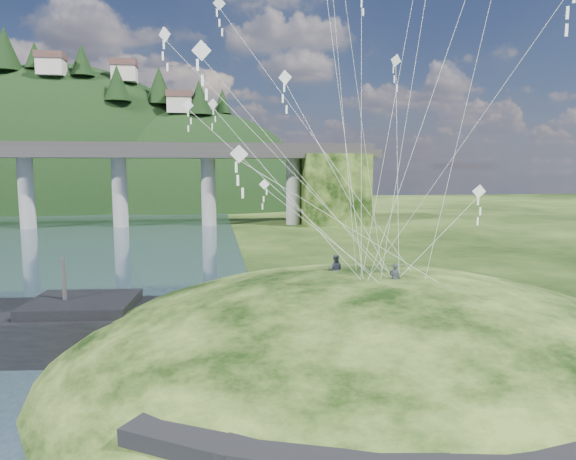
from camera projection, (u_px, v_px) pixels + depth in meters
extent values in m
plane|color=black|center=(225.00, 390.00, 24.88)|extent=(320.00, 320.00, 0.00)
ellipsoid|color=black|center=(371.00, 391.00, 28.20)|extent=(36.00, 32.00, 13.00)
cube|color=black|center=(184.00, 439.00, 16.56)|extent=(4.32, 3.62, 0.71)
cube|color=black|center=(282.00, 458.00, 15.37)|extent=(4.10, 2.97, 0.61)
cylinder|color=gray|center=(26.00, 191.00, 88.11)|extent=(2.60, 2.60, 13.00)
cylinder|color=gray|center=(120.00, 191.00, 90.37)|extent=(2.60, 2.60, 13.00)
cylinder|color=gray|center=(209.00, 190.00, 92.64)|extent=(2.60, 2.60, 13.00)
cylinder|color=gray|center=(293.00, 189.00, 94.91)|extent=(2.60, 2.60, 13.00)
cube|color=black|center=(333.00, 189.00, 96.00)|extent=(12.00, 11.00, 13.00)
ellipsoid|color=black|center=(70.00, 227.00, 143.45)|extent=(96.00, 68.00, 88.00)
ellipsoid|color=black|center=(196.00, 242.00, 141.21)|extent=(76.00, 56.00, 72.00)
cone|color=black|center=(5.00, 49.00, 125.25)|extent=(8.01, 8.01, 10.54)
cone|color=black|center=(35.00, 55.00, 125.89)|extent=(4.97, 4.97, 6.54)
cone|color=black|center=(82.00, 60.00, 125.73)|extent=(5.83, 5.83, 7.67)
cone|color=black|center=(117.00, 83.00, 122.93)|extent=(6.47, 6.47, 8.51)
cone|color=black|center=(159.00, 86.00, 130.97)|extent=(7.13, 7.13, 9.38)
cone|color=black|center=(199.00, 97.00, 128.00)|extent=(6.56, 6.56, 8.63)
cone|color=black|center=(222.00, 101.00, 134.38)|extent=(4.88, 4.88, 6.42)
cube|color=beige|center=(51.00, 68.00, 123.06)|extent=(6.00, 5.00, 4.00)
cube|color=#53342F|center=(51.00, 56.00, 122.72)|extent=(6.40, 5.40, 1.60)
cube|color=beige|center=(125.00, 74.00, 131.30)|extent=(6.00, 5.00, 4.00)
cube|color=#53342F|center=(124.00, 63.00, 130.96)|extent=(6.40, 5.40, 1.60)
cube|color=beige|center=(180.00, 106.00, 128.48)|extent=(6.00, 5.00, 4.00)
cube|color=#53342F|center=(179.00, 94.00, 128.15)|extent=(6.40, 5.40, 1.60)
cube|color=black|center=(82.00, 304.00, 29.73)|extent=(6.26, 5.38, 0.59)
cylinder|color=#2D2B2B|center=(64.00, 283.00, 29.52)|extent=(0.23, 0.23, 2.93)
cube|color=#341F15|center=(187.00, 343.00, 30.22)|extent=(12.98, 3.72, 0.32)
cylinder|color=#341F15|center=(87.00, 356.00, 28.73)|extent=(0.27, 0.27, 0.92)
cylinder|color=#341F15|center=(138.00, 351.00, 29.49)|extent=(0.27, 0.27, 0.92)
cylinder|color=#341F15|center=(187.00, 347.00, 30.25)|extent=(0.27, 0.27, 0.92)
cylinder|color=#341F15|center=(233.00, 342.00, 31.01)|extent=(0.27, 0.27, 0.92)
cylinder|color=#341F15|center=(277.00, 338.00, 31.77)|extent=(0.27, 0.27, 0.92)
imported|color=#292D37|center=(395.00, 264.00, 26.54)|extent=(0.67, 0.56, 1.55)
imported|color=#292D37|center=(335.00, 254.00, 29.00)|extent=(1.02, 0.90, 1.77)
cube|color=white|center=(219.00, 3.00, 30.96)|extent=(0.77, 0.29, 0.75)
cube|color=white|center=(219.00, 13.00, 31.02)|extent=(0.10, 0.04, 0.45)
cube|color=white|center=(220.00, 22.00, 31.09)|extent=(0.10, 0.04, 0.45)
cube|color=white|center=(220.00, 32.00, 31.16)|extent=(0.10, 0.04, 0.45)
cube|color=white|center=(396.00, 61.00, 29.09)|extent=(0.68, 0.26, 0.69)
cube|color=white|center=(396.00, 70.00, 29.15)|extent=(0.08, 0.07, 0.41)
cube|color=white|center=(395.00, 79.00, 29.22)|extent=(0.08, 0.07, 0.41)
cube|color=white|center=(395.00, 88.00, 29.28)|extent=(0.08, 0.07, 0.41)
cube|color=white|center=(165.00, 35.00, 27.75)|extent=(0.67, 0.49, 0.78)
cube|color=white|center=(165.00, 45.00, 27.82)|extent=(0.10, 0.06, 0.46)
cube|color=white|center=(165.00, 56.00, 27.89)|extent=(0.10, 0.06, 0.46)
cube|color=white|center=(166.00, 67.00, 27.96)|extent=(0.10, 0.06, 0.46)
cube|color=white|center=(285.00, 77.00, 27.82)|extent=(0.68, 0.47, 0.78)
cube|color=white|center=(285.00, 88.00, 27.89)|extent=(0.10, 0.06, 0.46)
cube|color=white|center=(285.00, 99.00, 27.96)|extent=(0.10, 0.06, 0.46)
cube|color=white|center=(285.00, 109.00, 28.03)|extent=(0.10, 0.06, 0.46)
cube|color=white|center=(201.00, 50.00, 18.58)|extent=(0.72, 0.19, 0.72)
cube|color=white|center=(202.00, 65.00, 18.65)|extent=(0.09, 0.02, 0.42)
cube|color=white|center=(202.00, 80.00, 18.71)|extent=(0.09, 0.02, 0.42)
cube|color=white|center=(202.00, 94.00, 18.78)|extent=(0.09, 0.02, 0.42)
cube|color=white|center=(239.00, 154.00, 21.70)|extent=(0.78, 0.25, 0.76)
cube|color=white|center=(239.00, 167.00, 21.77)|extent=(0.10, 0.03, 0.45)
cube|color=white|center=(239.00, 180.00, 21.84)|extent=(0.10, 0.03, 0.45)
cube|color=white|center=(239.00, 193.00, 21.91)|extent=(0.10, 0.03, 0.45)
cube|color=white|center=(213.00, 104.00, 33.18)|extent=(0.64, 0.30, 0.67)
cube|color=white|center=(213.00, 111.00, 33.24)|extent=(0.08, 0.07, 0.39)
cube|color=white|center=(213.00, 119.00, 33.30)|extent=(0.08, 0.07, 0.39)
cube|color=white|center=(213.00, 127.00, 33.36)|extent=(0.08, 0.07, 0.39)
cube|color=white|center=(188.00, 105.00, 32.62)|extent=(0.69, 0.18, 0.68)
cube|color=white|center=(188.00, 113.00, 32.68)|extent=(0.09, 0.03, 0.40)
cube|color=white|center=(188.00, 121.00, 32.74)|extent=(0.09, 0.03, 0.40)
cube|color=white|center=(189.00, 129.00, 32.80)|extent=(0.09, 0.03, 0.40)
cube|color=white|center=(361.00, 3.00, 27.83)|extent=(0.08, 0.06, 0.39)
cube|color=white|center=(361.00, 12.00, 27.89)|extent=(0.08, 0.06, 0.39)
cube|color=white|center=(570.00, 14.00, 19.72)|extent=(0.10, 0.07, 0.48)
cube|color=white|center=(569.00, 29.00, 19.79)|extent=(0.10, 0.07, 0.48)
cube|color=white|center=(264.00, 184.00, 32.77)|extent=(0.65, 0.19, 0.66)
cube|color=white|center=(264.00, 192.00, 32.83)|extent=(0.09, 0.02, 0.38)
cube|color=white|center=(264.00, 199.00, 32.89)|extent=(0.09, 0.02, 0.38)
cube|color=white|center=(264.00, 206.00, 32.94)|extent=(0.09, 0.02, 0.38)
cube|color=white|center=(479.00, 191.00, 30.32)|extent=(0.83, 0.19, 0.82)
cube|color=white|center=(479.00, 201.00, 30.39)|extent=(0.11, 0.03, 0.48)
cube|color=white|center=(478.00, 211.00, 30.47)|extent=(0.11, 0.03, 0.48)
cube|color=white|center=(478.00, 221.00, 30.54)|extent=(0.11, 0.03, 0.48)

